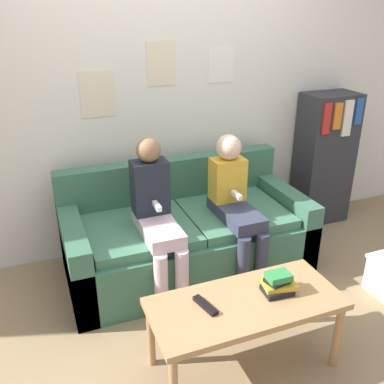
% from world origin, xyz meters
% --- Properties ---
extents(ground_plane, '(10.00, 10.00, 0.00)m').
position_xyz_m(ground_plane, '(0.00, 0.00, 0.00)').
color(ground_plane, '#937A56').
extents(wall_back, '(8.00, 0.06, 2.60)m').
position_xyz_m(wall_back, '(-0.00, 1.06, 1.30)').
color(wall_back, silver).
rests_on(wall_back, ground_plane).
extents(couch, '(1.77, 0.85, 0.78)m').
position_xyz_m(couch, '(0.00, 0.54, 0.27)').
color(couch, '#38664C').
rests_on(couch, ground_plane).
extents(coffee_table, '(1.03, 0.46, 0.44)m').
position_xyz_m(coffee_table, '(-0.05, -0.50, 0.39)').
color(coffee_table, '#AD7F51').
rests_on(coffee_table, ground_plane).
extents(person_left, '(0.24, 0.58, 1.09)m').
position_xyz_m(person_left, '(-0.28, 0.34, 0.60)').
color(person_left, silver).
rests_on(person_left, ground_plane).
extents(person_right, '(0.24, 0.58, 1.04)m').
position_xyz_m(person_right, '(0.30, 0.34, 0.59)').
color(person_right, '#33384C').
rests_on(person_right, ground_plane).
extents(tv_remote, '(0.08, 0.17, 0.02)m').
position_xyz_m(tv_remote, '(-0.27, -0.47, 0.45)').
color(tv_remote, black).
rests_on(tv_remote, coffee_table).
extents(book_stack, '(0.19, 0.15, 0.12)m').
position_xyz_m(book_stack, '(0.15, -0.49, 0.49)').
color(book_stack, black).
rests_on(book_stack, coffee_table).
extents(bookshelf, '(0.47, 0.33, 1.18)m').
position_xyz_m(bookshelf, '(1.46, 0.86, 0.59)').
color(bookshelf, '#2D2D33').
rests_on(bookshelf, ground_plane).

